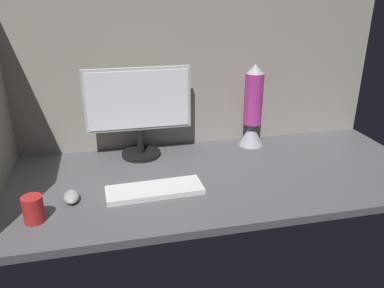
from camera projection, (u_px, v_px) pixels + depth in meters
The scene contains 7 objects.
ground_plane at pixel (215, 175), 164.16cm from camera, with size 180.00×80.00×3.00cm, color #515156.
cubicle_wall_back at pixel (195, 73), 184.09cm from camera, with size 180.00×5.00×70.17cm.
monitor at pixel (139, 108), 171.54cm from camera, with size 47.43×18.00×41.09cm.
keyboard at pixel (155, 190), 147.02cm from camera, with size 37.00×13.00×2.00cm, color silver.
mouse at pixel (71, 197), 140.94cm from camera, with size 5.60×9.60×3.40cm, color #99999E.
mug_red_plastic at pixel (33, 209), 127.49cm from camera, with size 6.93×6.93×9.32cm.
lava_lamp at pixel (253, 112), 185.73cm from camera, with size 12.35×12.35×40.41cm.
Camera 1 is at (-42.04, -140.96, 73.24)cm, focal length 35.82 mm.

